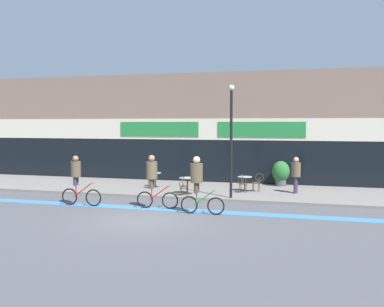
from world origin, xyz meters
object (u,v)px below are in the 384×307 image
planter_pot (281,173)px  cyclist_2 (153,177)px  bistro_table_2 (245,181)px  lamp_post (231,133)px  cyclist_1 (77,177)px  bistro_table_1 (187,182)px  pedestrian_near_end (296,172)px  bistro_table_0 (155,177)px  cafe_chair_2_side (258,181)px  cafe_chair_1_near (184,185)px  cafe_chair_2_near (243,182)px  cafe_chair_0_near (151,178)px  cyclist_0 (198,180)px

planter_pot → cyclist_2: bearing=-121.8°
bistro_table_2 → lamp_post: bearing=-97.3°
lamp_post → cyclist_1: lamp_post is taller
bistro_table_1 → pedestrian_near_end: size_ratio=0.46×
bistro_table_0 → bistro_table_1: size_ratio=0.94×
bistro_table_1 → cafe_chair_2_side: 3.49m
cafe_chair_1_near → cyclist_1: cyclist_1 is taller
lamp_post → cafe_chair_2_side: bearing=67.4°
bistro_table_0 → cyclist_1: (-1.48, -5.33, 0.54)m
bistro_table_1 → cafe_chair_2_near: bearing=21.3°
cafe_chair_0_near → cyclist_1: bearing=155.9°
cyclist_2 → pedestrian_near_end: 7.28m
cyclist_2 → planter_pot: bearing=54.1°
bistro_table_0 → bistro_table_2: bearing=-2.2°
bistro_table_0 → cyclist_2: 5.44m
planter_pot → lamp_post: lamp_post is taller
bistro_table_0 → pedestrian_near_end: size_ratio=0.43×
cafe_chair_2_side → lamp_post: size_ratio=0.18×
cafe_chair_0_near → cafe_chair_2_side: size_ratio=1.00×
cafe_chair_0_near → pedestrian_near_end: bearing=-93.2°
cyclist_0 → cafe_chair_2_side: bearing=73.5°
cafe_chair_2_near → cafe_chair_2_side: size_ratio=1.00×
cafe_chair_2_near → cyclist_1: (-6.24, -4.53, 0.54)m
cafe_chair_2_near → cyclist_2: (-2.95, -4.28, 0.64)m
bistro_table_2 → cafe_chair_2_near: cafe_chair_2_near is taller
cafe_chair_1_near → cyclist_0: cyclist_0 is taller
cyclist_1 → cyclist_2: bearing=2.5°
bistro_table_0 → cafe_chair_1_near: size_ratio=0.82×
cafe_chair_0_near → cyclist_1: size_ratio=0.43×
cafe_chair_2_side → cyclist_0: (-1.55, -5.48, 0.68)m
bistro_table_1 → planter_pot: planter_pot is taller
cafe_chair_2_near → cafe_chair_0_near: bearing=93.7°
planter_pot → cyclist_2: cyclist_2 is taller
cafe_chair_1_near → cyclist_0: (1.56, -3.27, 0.68)m
cyclist_0 → cyclist_1: cyclist_0 is taller
cyclist_0 → cyclist_2: (-2.04, 0.58, -0.03)m
planter_pot → pedestrian_near_end: bearing=-69.2°
planter_pot → cyclist_1: cyclist_1 is taller
lamp_post → cafe_chair_0_near: bearing=158.9°
cafe_chair_1_near → pedestrian_near_end: size_ratio=0.52×
bistro_table_1 → pedestrian_near_end: (4.93, 1.56, 0.47)m
cafe_chair_0_near → lamp_post: bearing=-117.7°
cafe_chair_0_near → cyclist_1: 4.97m
bistro_table_0 → pedestrian_near_end: (7.22, -0.21, 0.50)m
cafe_chair_0_near → bistro_table_2: bearing=-91.2°
lamp_post → cafe_chair_1_near: bearing=-179.0°
cafe_chair_0_near → cafe_chair_2_near: size_ratio=1.00×
cafe_chair_2_side → pedestrian_near_end: (1.82, -0.02, 0.51)m
cafe_chair_0_near → cafe_chair_2_near: bearing=-98.7°
cafe_chair_0_near → cafe_chair_1_near: (2.28, -1.77, 0.00)m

